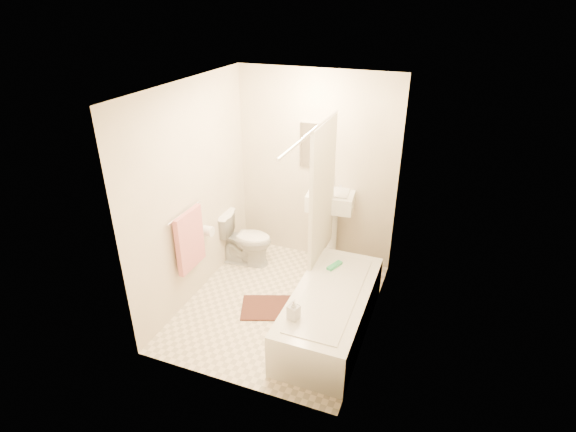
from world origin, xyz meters
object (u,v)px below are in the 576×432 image
at_px(bathtub, 330,312).
at_px(bath_mat, 268,308).
at_px(sink, 330,225).
at_px(soap_bottle, 294,310).
at_px(toilet, 245,239).

distance_m(bathtub, bath_mat, 0.78).
height_order(sink, soap_bottle, sink).
distance_m(bath_mat, soap_bottle, 0.97).
bearing_deg(bathtub, sink, 107.10).
bearing_deg(soap_bottle, bathtub, 66.80).
height_order(toilet, soap_bottle, soap_bottle).
distance_m(toilet, sink, 1.09).
height_order(toilet, bathtub, toilet).
height_order(toilet, bath_mat, toilet).
bearing_deg(toilet, soap_bottle, -146.73).
distance_m(toilet, soap_bottle, 1.83).
bearing_deg(soap_bottle, sink, 95.58).
bearing_deg(bath_mat, toilet, 129.44).
height_order(bathtub, soap_bottle, soap_bottle).
relative_size(bathtub, bath_mat, 2.85).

